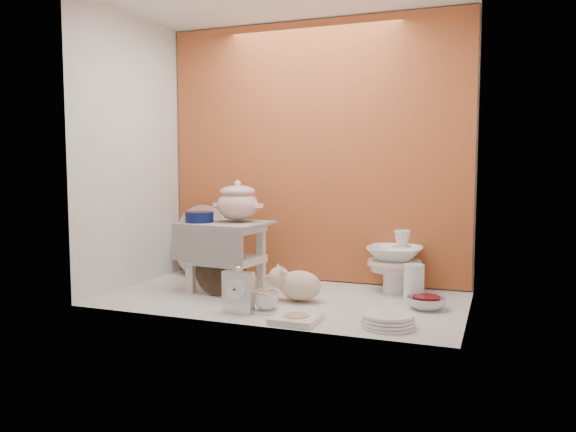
% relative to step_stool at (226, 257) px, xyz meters
% --- Properties ---
extents(ground, '(1.80, 1.80, 0.00)m').
position_rel_step_stool_xyz_m(ground, '(0.35, -0.06, -0.19)').
color(ground, silver).
rests_on(ground, ground).
extents(niche_shell, '(1.86, 1.03, 1.53)m').
position_rel_step_stool_xyz_m(niche_shell, '(0.35, 0.12, 0.74)').
color(niche_shell, '#AD4C2B').
rests_on(niche_shell, ground).
extents(step_stool, '(0.46, 0.41, 0.37)m').
position_rel_step_stool_xyz_m(step_stool, '(0.00, 0.00, 0.00)').
color(step_stool, silver).
rests_on(step_stool, ground).
extents(soup_tureen, '(0.27, 0.27, 0.22)m').
position_rel_step_stool_xyz_m(soup_tureen, '(0.05, 0.05, 0.30)').
color(soup_tureen, white).
rests_on(soup_tureen, step_stool).
extents(cobalt_bowl, '(0.20, 0.20, 0.06)m').
position_rel_step_stool_xyz_m(cobalt_bowl, '(-0.13, -0.05, 0.21)').
color(cobalt_bowl, '#091249').
rests_on(cobalt_bowl, step_stool).
extents(floral_platter, '(0.45, 0.18, 0.44)m').
position_rel_step_stool_xyz_m(floral_platter, '(-0.32, 0.29, 0.03)').
color(floral_platter, silver).
rests_on(floral_platter, ground).
extents(blue_white_vase, '(0.27, 0.27, 0.23)m').
position_rel_step_stool_xyz_m(blue_white_vase, '(-0.32, 0.31, -0.07)').
color(blue_white_vase, white).
rests_on(blue_white_vase, ground).
extents(lacquer_tray, '(0.29, 0.17, 0.26)m').
position_rel_step_stool_xyz_m(lacquer_tray, '(0.01, -0.09, -0.06)').
color(lacquer_tray, black).
rests_on(lacquer_tray, ground).
extents(mantel_clock, '(0.15, 0.05, 0.21)m').
position_rel_step_stool_xyz_m(mantel_clock, '(0.26, -0.40, -0.08)').
color(mantel_clock, silver).
rests_on(mantel_clock, ground).
extents(plush_pig, '(0.30, 0.23, 0.17)m').
position_rel_step_stool_xyz_m(plush_pig, '(0.45, -0.09, -0.10)').
color(plush_pig, beige).
rests_on(plush_pig, ground).
extents(teacup_saucer, '(0.16, 0.16, 0.01)m').
position_rel_step_stool_xyz_m(teacup_saucer, '(0.37, -0.33, -0.18)').
color(teacup_saucer, white).
rests_on(teacup_saucer, ground).
extents(gold_rim_teacup, '(0.13, 0.13, 0.09)m').
position_rel_step_stool_xyz_m(gold_rim_teacup, '(0.37, -0.33, -0.13)').
color(gold_rim_teacup, white).
rests_on(gold_rim_teacup, teacup_saucer).
extents(lattice_dish, '(0.20, 0.20, 0.03)m').
position_rel_step_stool_xyz_m(lattice_dish, '(0.56, -0.44, -0.17)').
color(lattice_dish, white).
rests_on(lattice_dish, ground).
extents(dinner_plate_stack, '(0.29, 0.29, 0.06)m').
position_rel_step_stool_xyz_m(dinner_plate_stack, '(0.95, -0.38, -0.16)').
color(dinner_plate_stack, white).
rests_on(dinner_plate_stack, ground).
extents(crystal_bowl, '(0.22, 0.22, 0.06)m').
position_rel_step_stool_xyz_m(crystal_bowl, '(1.06, -0.02, -0.16)').
color(crystal_bowl, silver).
rests_on(crystal_bowl, ground).
extents(clear_glass_vase, '(0.11, 0.11, 0.20)m').
position_rel_step_stool_xyz_m(clear_glass_vase, '(0.99, 0.05, -0.09)').
color(clear_glass_vase, silver).
rests_on(clear_glass_vase, ground).
extents(porcelain_tower, '(0.33, 0.33, 0.34)m').
position_rel_step_stool_xyz_m(porcelain_tower, '(0.85, 0.28, -0.02)').
color(porcelain_tower, white).
rests_on(porcelain_tower, ground).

